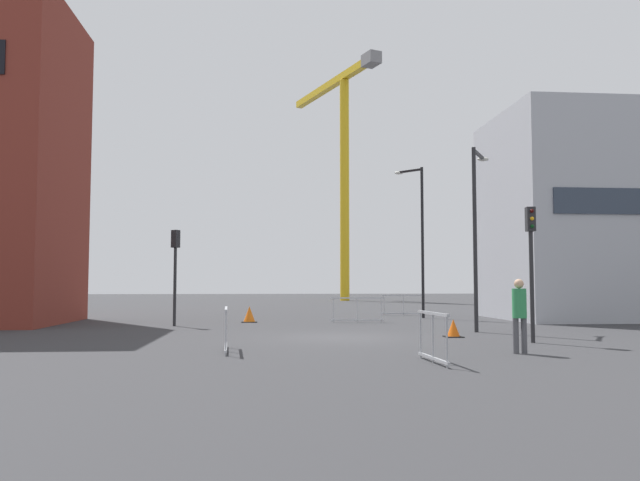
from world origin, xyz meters
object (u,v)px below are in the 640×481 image
object	(u,v)px
streetlamp_tall	(419,230)
streetlamp_short	(476,221)
traffic_cone_on_verge	(249,315)
traffic_light_far	(531,251)
traffic_light_island	(175,261)
pedestrian_walking	(519,310)
construction_crane	(343,147)
traffic_cone_orange	(453,329)

from	to	relation	value
streetlamp_tall	streetlamp_short	distance (m)	8.80
streetlamp_tall	traffic_cone_on_verge	xyz separation A→B (m)	(-8.22, -2.73, -4.00)
traffic_light_far	traffic_cone_on_verge	world-z (taller)	traffic_light_far
streetlamp_short	traffic_cone_on_verge	xyz separation A→B (m)	(-8.10, 6.06, -3.58)
traffic_light_island	pedestrian_walking	size ratio (longest dim) A/B	2.12
construction_crane	traffic_light_far	bearing A→B (deg)	-90.03
construction_crane	pedestrian_walking	xyz separation A→B (m)	(-1.51, -46.62, -14.01)
traffic_cone_orange	traffic_cone_on_verge	size ratio (longest dim) A/B	0.82
traffic_light_island	pedestrian_walking	bearing A→B (deg)	-47.93
traffic_light_island	traffic_cone_orange	size ratio (longest dim) A/B	6.76
traffic_cone_on_verge	pedestrian_walking	bearing A→B (deg)	-62.34
traffic_light_far	traffic_cone_on_verge	distance (m)	13.37
streetlamp_short	traffic_cone_orange	world-z (taller)	streetlamp_short
streetlamp_tall	pedestrian_walking	distance (m)	16.07
streetlamp_short	pedestrian_walking	distance (m)	7.56
traffic_cone_on_verge	construction_crane	bearing A→B (deg)	76.17
traffic_light_far	streetlamp_short	bearing A→B (deg)	92.26
traffic_light_far	traffic_cone_orange	world-z (taller)	traffic_light_far
traffic_light_island	pedestrian_walking	world-z (taller)	traffic_light_island
streetlamp_tall	pedestrian_walking	xyz separation A→B (m)	(-1.44, -15.67, -3.27)
construction_crane	streetlamp_short	size ratio (longest dim) A/B	3.49
streetlamp_tall	traffic_light_far	world-z (taller)	streetlamp_tall
construction_crane	traffic_light_island	xyz separation A→B (m)	(-11.20, -35.89, -12.50)
construction_crane	pedestrian_walking	size ratio (longest dim) A/B	12.60
pedestrian_walking	streetlamp_short	bearing A→B (deg)	79.13
construction_crane	traffic_light_far	world-z (taller)	construction_crane
construction_crane	streetlamp_tall	world-z (taller)	construction_crane
streetlamp_tall	traffic_cone_orange	xyz separation A→B (m)	(-1.66, -10.95, -4.07)
streetlamp_short	traffic_light_far	distance (m)	4.39
traffic_cone_orange	pedestrian_walking	bearing A→B (deg)	-87.37
pedestrian_walking	traffic_cone_orange	size ratio (longest dim) A/B	3.19
pedestrian_walking	traffic_cone_orange	world-z (taller)	pedestrian_walking
construction_crane	traffic_cone_orange	bearing A→B (deg)	-92.36
streetlamp_tall	streetlamp_short	size ratio (longest dim) A/B	1.14
traffic_cone_on_verge	streetlamp_tall	bearing A→B (deg)	18.37
streetlamp_tall	traffic_cone_on_verge	size ratio (longest dim) A/B	10.76
construction_crane	traffic_cone_orange	size ratio (longest dim) A/B	40.22
traffic_light_far	traffic_light_island	world-z (taller)	traffic_light_far
traffic_cone_orange	traffic_cone_on_verge	distance (m)	10.52
streetlamp_tall	traffic_light_island	bearing A→B (deg)	-156.08
construction_crane	streetlamp_tall	size ratio (longest dim) A/B	3.06
traffic_cone_on_verge	traffic_cone_orange	bearing A→B (deg)	-51.38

